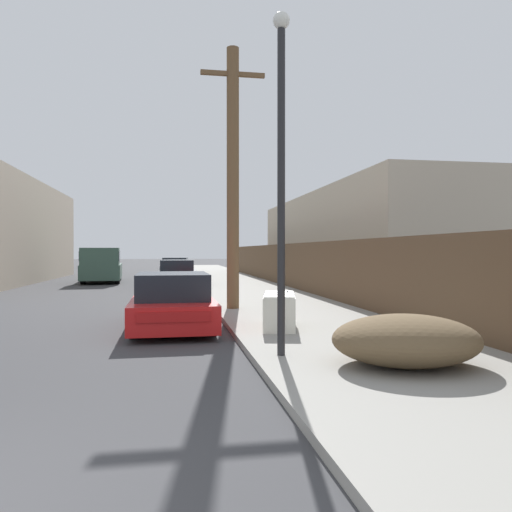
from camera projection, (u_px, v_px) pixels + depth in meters
name	position (u px, v px, depth m)	size (l,w,h in m)	color
sidewalk_curb	(233.00, 282.00, 26.78)	(4.20, 63.00, 0.12)	gray
discarded_fridge	(279.00, 311.00, 10.40)	(0.98, 1.73, 0.73)	silver
parked_sports_car_red	(172.00, 303.00, 11.12)	(1.80, 4.28, 1.24)	red
car_parked_mid	(178.00, 274.00, 23.91)	(1.99, 4.55, 1.30)	black
car_parked_far	(176.00, 268.00, 32.96)	(2.08, 4.29, 1.30)	silver
pickup_truck	(102.00, 265.00, 27.04)	(2.41, 5.44, 1.89)	#385647
utility_pole	(233.00, 175.00, 13.91)	(1.80, 0.34, 7.27)	brown
street_lamp	(281.00, 159.00, 7.62)	(0.26, 0.26, 5.25)	#232326
brush_pile	(406.00, 340.00, 6.98)	(2.09, 1.82, 0.71)	brown
wooden_fence	(285.00, 265.00, 23.36)	(0.08, 36.90, 1.94)	brown
building_right_house	(359.00, 239.00, 26.92)	(6.00, 20.54, 4.73)	beige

